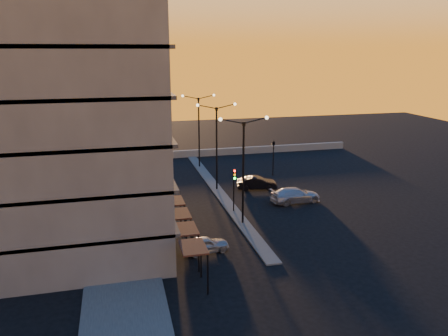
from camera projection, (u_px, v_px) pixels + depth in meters
ground at (243, 224)px, 38.56m from camera, size 120.00×120.00×0.00m
sidewalk_west at (120, 217)px, 39.82m from camera, size 5.00×40.00×0.12m
median at (217, 189)px, 47.91m from camera, size 1.20×36.00×0.12m
parapet at (205, 153)px, 63.26m from camera, size 44.00×0.50×1.00m
building at (63, 91)px, 32.21m from camera, size 14.35×17.08×25.00m
streetlamp_near at (243, 162)px, 37.11m from camera, size 4.32×0.32×9.51m
streetlamp_mid at (217, 140)px, 46.48m from camera, size 4.32×0.32×9.51m
streetlamp_far at (199, 125)px, 55.84m from camera, size 4.32×0.32×9.51m
traffic_light_main at (234, 183)px, 40.50m from camera, size 0.28×0.44×4.25m
signal_east_a at (273, 160)px, 53.05m from camera, size 0.13×0.16×3.60m
signal_east_b at (274, 144)px, 56.85m from camera, size 0.42×1.99×3.60m
car_hatchback at (205, 245)px, 32.90m from camera, size 3.83×2.02×1.24m
car_sedan at (257, 183)px, 48.00m from camera, size 4.54×2.25×1.43m
car_wagon at (295, 195)px, 43.85m from camera, size 5.28×2.47×1.49m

